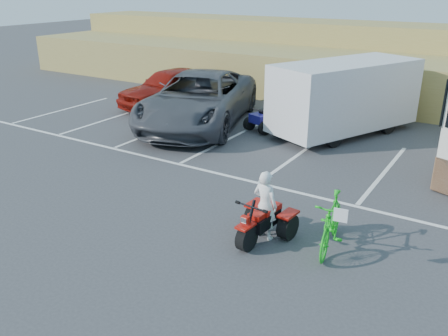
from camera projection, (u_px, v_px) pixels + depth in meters
The scene contains 11 objects.
ground at pixel (209, 218), 10.95m from camera, with size 100.00×100.00×0.00m, color #3A3A3D.
parking_stripes at pixel (312, 170), 13.73m from camera, with size 28.00×5.16×0.01m.
grass_embankment at pixel (389, 64), 22.63m from camera, with size 40.00×8.50×3.10m.
red_trike_atv at pixel (260, 240), 10.02m from camera, with size 1.10×1.47×0.95m, color #B0110A, non-canonical shape.
rider at pixel (265, 205), 9.86m from camera, with size 0.55×0.36×1.52m, color white.
green_dirt_bike at pixel (331, 223), 9.52m from camera, with size 0.54×1.91×1.15m, color #14BF19.
grey_pickup at pixel (199, 99), 17.77m from camera, with size 3.24×7.03×1.95m, color #43444A.
red_car at pixel (171, 87), 20.57m from camera, with size 1.96×4.86×1.66m, color maroon.
cargo_trailer at pixel (345, 96), 16.57m from camera, with size 4.23×5.88×2.55m.
quad_atv_blue at pixel (266, 130), 17.46m from camera, with size 1.00×1.34×0.87m, color navy, non-canonical shape.
quad_atv_green at pixel (300, 129), 17.61m from camera, with size 1.12×1.51×0.98m, color #13571E, non-canonical shape.
Camera 1 is at (5.48, -8.09, 5.09)m, focal length 38.00 mm.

